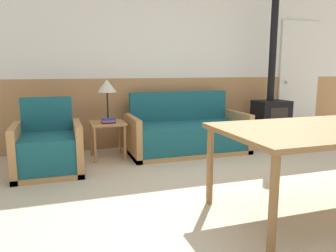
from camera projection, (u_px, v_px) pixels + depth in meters
ground_plane at (267, 204)px, 3.00m from camera, size 16.00×16.00×0.00m
wall_back at (173, 61)px, 5.22m from camera, size 7.20×0.06×2.70m
couch at (187, 134)px, 4.84m from camera, size 1.72×0.84×0.88m
armchair at (48, 150)px, 3.88m from camera, size 0.77×0.77×0.88m
side_table at (108, 129)px, 4.49m from camera, size 0.46×0.46×0.51m
table_lamp at (107, 88)px, 4.48m from camera, size 0.27×0.27×0.58m
book_stack at (108, 121)px, 4.40m from camera, size 0.18×0.16×0.06m
dining_table at (330, 134)px, 2.75m from camera, size 1.89×1.05×0.75m
wood_stove at (271, 110)px, 5.33m from camera, size 0.53×0.42×2.42m
entry_door at (299, 79)px, 5.98m from camera, size 0.84×0.09×2.06m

